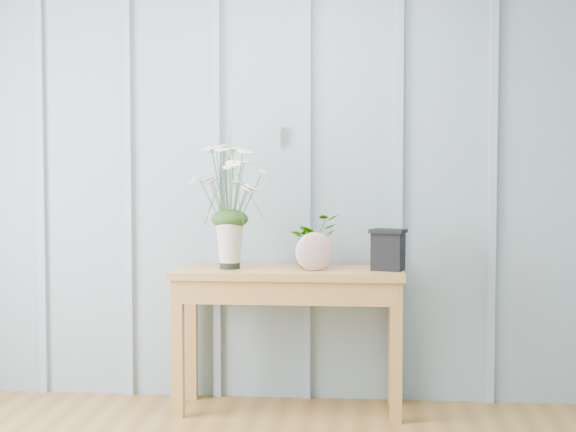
# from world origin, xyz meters

# --- Properties ---
(sideboard) EXTENTS (1.20, 0.45, 0.75)m
(sideboard) POSITION_xyz_m (0.17, 1.99, 0.64)
(sideboard) COLOR #B07A3A
(sideboard) RESTS_ON ground
(daisy_vase) EXTENTS (0.48, 0.36, 0.67)m
(daisy_vase) POSITION_xyz_m (-0.14, 1.97, 1.17)
(daisy_vase) COLOR black
(daisy_vase) RESTS_ON sideboard
(spider_plant) EXTENTS (0.34, 0.34, 0.28)m
(spider_plant) POSITION_xyz_m (0.29, 2.06, 0.89)
(spider_plant) COLOR #193B10
(spider_plant) RESTS_ON sideboard
(felt_disc_vessel) EXTENTS (0.21, 0.11, 0.20)m
(felt_disc_vessel) POSITION_xyz_m (0.31, 1.91, 0.85)
(felt_disc_vessel) COLOR #985766
(felt_disc_vessel) RESTS_ON sideboard
(carved_box) EXTENTS (0.21, 0.18, 0.21)m
(carved_box) POSITION_xyz_m (0.69, 1.97, 0.86)
(carved_box) COLOR black
(carved_box) RESTS_ON sideboard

